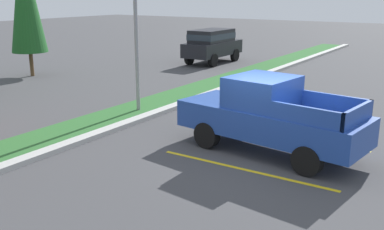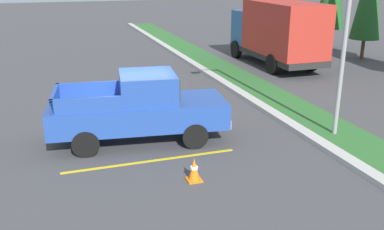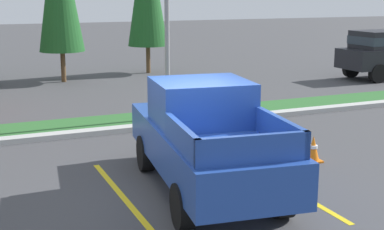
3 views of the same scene
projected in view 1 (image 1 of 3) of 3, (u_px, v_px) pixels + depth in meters
The scene contains 9 objects.
ground_plane at pixel (262, 156), 12.14m from camera, with size 120.00×120.00×0.00m, color #424244.
parking_line_near at pixel (244, 169), 11.20m from camera, with size 0.12×4.80×0.01m, color yellow.
parking_line_far at pixel (289, 137), 13.71m from camera, with size 0.12×4.80×0.01m, color yellow.
curb_strip at pixel (123, 125), 14.74m from camera, with size 56.00×0.40×0.15m, color #B2B2AD.
grass_median at pixel (99, 121), 15.33m from camera, with size 56.00×1.80×0.06m, color #2D662D.
pickup_truck_main at pixel (269, 116), 12.21m from camera, with size 2.55×5.43×2.10m.
suv_distant at pixel (212, 43), 27.98m from camera, with size 4.60×1.96×2.10m.
street_light at pixel (138, 0), 15.62m from camera, with size 0.24×1.49×6.97m.
traffic_cone at pixel (285, 114), 15.19m from camera, with size 0.36×0.36×0.60m.
Camera 1 is at (-10.61, -4.62, 4.29)m, focal length 41.70 mm.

